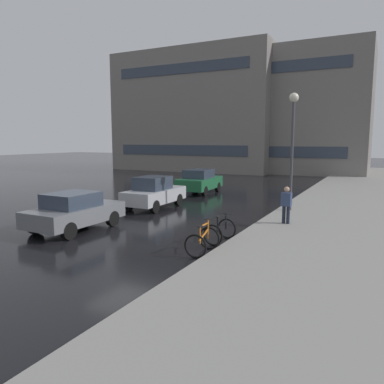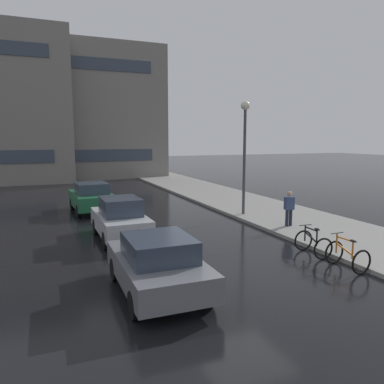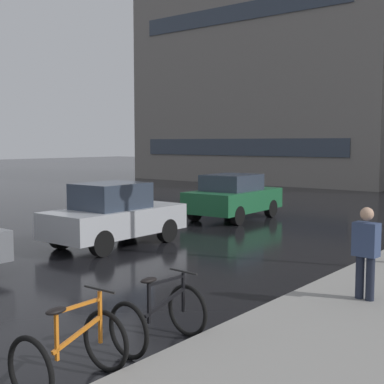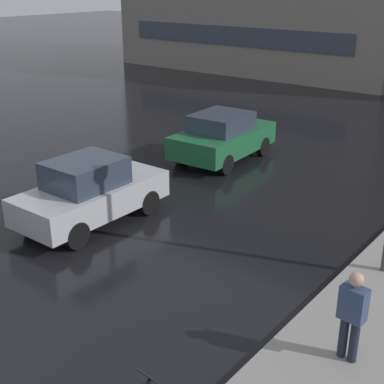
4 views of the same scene
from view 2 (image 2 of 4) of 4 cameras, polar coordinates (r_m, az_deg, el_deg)
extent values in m
plane|color=black|center=(11.02, 7.76, -12.81)|extent=(140.00, 140.00, 0.00)
cube|color=gray|center=(22.29, 8.32, -1.86)|extent=(4.80, 60.00, 0.14)
torus|color=black|center=(12.76, 20.85, -8.57)|extent=(0.75, 0.08, 0.75)
torus|color=black|center=(12.07, 24.41, -9.72)|extent=(0.75, 0.08, 0.75)
cube|color=orange|center=(12.22, 23.28, -8.18)|extent=(0.04, 0.04, 0.52)
cube|color=orange|center=(12.62, 21.18, -7.30)|extent=(0.04, 0.04, 0.62)
cube|color=orange|center=(12.35, 22.27, -6.65)|extent=(0.05, 0.63, 0.04)
cube|color=orange|center=(12.42, 22.28, -8.11)|extent=(0.06, 0.72, 0.26)
ellipsoid|color=black|center=(12.14, 23.35, -6.87)|extent=(0.15, 0.26, 0.07)
cylinder|color=black|center=(12.54, 21.26, -5.85)|extent=(0.50, 0.04, 0.03)
torus|color=black|center=(13.86, 16.61, -7.07)|extent=(0.74, 0.11, 0.73)
torus|color=black|center=(13.03, 19.37, -8.18)|extent=(0.74, 0.11, 0.73)
cube|color=black|center=(13.23, 18.48, -6.67)|extent=(0.04, 0.04, 0.54)
cube|color=black|center=(13.73, 16.85, -6.04)|extent=(0.04, 0.04, 0.55)
cube|color=black|center=(13.42, 17.69, -5.39)|extent=(0.08, 0.65, 0.04)
cube|color=black|center=(13.47, 17.71, -6.61)|extent=(0.08, 0.74, 0.27)
ellipsoid|color=black|center=(13.15, 18.54, -5.40)|extent=(0.16, 0.27, 0.07)
cylinder|color=black|center=(13.66, 16.90, -4.84)|extent=(0.50, 0.06, 0.03)
cube|color=slate|center=(9.81, -5.29, -11.52)|extent=(1.97, 3.90, 0.63)
cube|color=#2D3847|center=(9.48, -5.08, -8.43)|extent=(1.60, 1.87, 0.56)
cylinder|color=black|center=(10.84, -11.58, -11.47)|extent=(0.23, 0.64, 0.64)
cylinder|color=black|center=(11.24, -2.72, -10.59)|extent=(0.23, 0.64, 0.64)
cylinder|color=black|center=(8.65, -8.67, -16.63)|extent=(0.23, 0.64, 0.64)
cylinder|color=black|center=(9.15, 2.33, -15.11)|extent=(0.23, 0.64, 0.64)
cube|color=#B2B5BA|center=(14.98, -10.89, -4.58)|extent=(1.75, 3.86, 0.68)
cube|color=#2D3847|center=(14.70, -10.84, -2.15)|extent=(1.43, 1.75, 0.66)
cylinder|color=black|center=(16.08, -14.40, -5.05)|extent=(0.23, 0.64, 0.64)
cylinder|color=black|center=(16.36, -9.11, -4.67)|extent=(0.23, 0.64, 0.64)
cylinder|color=black|center=(13.79, -12.94, -7.21)|extent=(0.23, 0.64, 0.64)
cylinder|color=black|center=(14.11, -6.81, -6.70)|extent=(0.23, 0.64, 0.64)
cube|color=#1E6038|center=(20.78, -15.05, -1.10)|extent=(2.10, 3.91, 0.72)
cube|color=#2D3847|center=(20.54, -15.04, 0.60)|extent=(1.66, 1.97, 0.56)
cylinder|color=black|center=(21.87, -17.76, -1.70)|extent=(0.25, 0.65, 0.64)
cylinder|color=black|center=(22.14, -13.38, -1.42)|extent=(0.25, 0.65, 0.64)
cylinder|color=black|center=(19.56, -16.86, -2.81)|extent=(0.25, 0.65, 0.64)
cylinder|color=black|center=(19.86, -11.98, -2.46)|extent=(0.25, 0.65, 0.64)
cylinder|color=#1E2333|center=(16.84, 14.26, -4.07)|extent=(0.14, 0.14, 0.86)
cylinder|color=#1E2333|center=(16.93, 14.78, -4.02)|extent=(0.14, 0.14, 0.86)
cube|color=navy|center=(16.75, 14.60, -1.68)|extent=(0.42, 0.27, 0.55)
sphere|color=tan|center=(16.69, 14.66, -0.27)|extent=(0.22, 0.22, 0.22)
cylinder|color=#424247|center=(18.82, 7.97, 4.26)|extent=(0.14, 0.14, 5.33)
sphere|color=#F2EACC|center=(18.84, 8.14, 12.92)|extent=(0.45, 0.45, 0.45)
cube|color=gray|center=(40.34, -18.99, 11.37)|extent=(19.10, 8.85, 12.93)
cube|color=#333D4C|center=(35.84, -18.26, 5.23)|extent=(15.66, 0.06, 1.10)
cube|color=#333D4C|center=(36.42, -18.87, 18.34)|extent=(15.66, 0.06, 1.10)
camera|label=1|loc=(13.53, 75.99, 0.37)|focal=35.00mm
camera|label=3|loc=(13.96, 47.74, 0.45)|focal=50.00mm
camera|label=4|loc=(13.93, 41.32, 13.34)|focal=50.00mm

